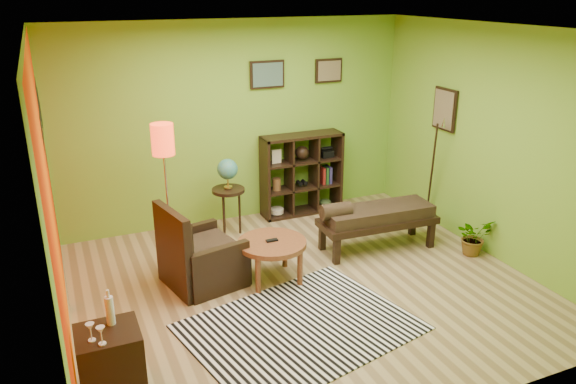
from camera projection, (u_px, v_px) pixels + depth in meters
name	position (u px, v px, depth m)	size (l,w,h in m)	color
ground	(304.00, 287.00, 6.34)	(5.00, 5.00, 0.00)	tan
room_shell	(297.00, 132.00, 5.69)	(5.04, 4.54, 2.82)	#77AE30
zebra_rug	(300.00, 327.00, 5.57)	(2.14, 1.61, 0.01)	white
coffee_table	(272.00, 246.00, 6.36)	(0.78, 0.78, 0.50)	brown
armchair	(199.00, 260.00, 6.32)	(0.95, 0.95, 0.97)	black
side_cabinet	(111.00, 362.00, 4.58)	(0.50, 0.46, 0.91)	black
floor_lamp	(164.00, 153.00, 6.32)	(0.27, 0.27, 1.76)	silver
globe_table	(228.00, 178.00, 7.42)	(0.44, 0.44, 1.07)	black
cube_shelf	(303.00, 174.00, 8.22)	(1.20, 0.35, 1.20)	black
bench	(375.00, 216.00, 7.10)	(1.56, 0.62, 0.70)	black
potted_plant	(473.00, 240.00, 7.05)	(0.43, 0.48, 0.37)	#26661E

